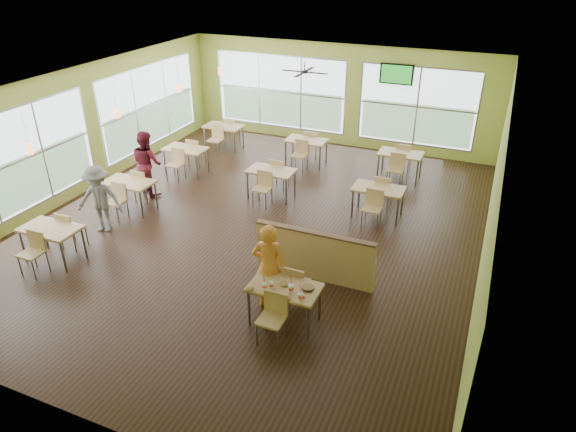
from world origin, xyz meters
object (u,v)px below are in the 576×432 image
object	(u,v)px
half_wall_divider	(314,255)
food_basket	(308,288)
main_table	(285,292)
man_plaid	(269,267)

from	to	relation	value
half_wall_divider	food_basket	bearing A→B (deg)	-73.98
main_table	food_basket	size ratio (longest dim) A/B	7.09
main_table	man_plaid	world-z (taller)	man_plaid
man_plaid	food_basket	xyz separation A→B (m)	(0.82, -0.24, -0.06)
half_wall_divider	food_basket	distance (m)	1.45
main_table	half_wall_divider	bearing A→B (deg)	90.00
main_table	man_plaid	size ratio (longest dim) A/B	0.91
half_wall_divider	man_plaid	size ratio (longest dim) A/B	1.43
half_wall_divider	food_basket	world-z (taller)	half_wall_divider
half_wall_divider	man_plaid	world-z (taller)	man_plaid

